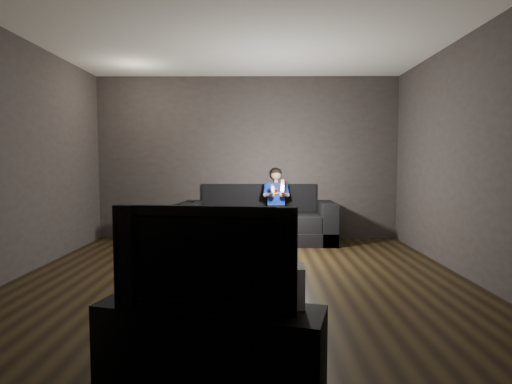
{
  "coord_description": "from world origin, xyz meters",
  "views": [
    {
      "loc": [
        0.2,
        -4.66,
        1.29
      ],
      "look_at": [
        0.15,
        1.55,
        0.85
      ],
      "focal_mm": 30.0,
      "sensor_mm": 36.0,
      "label": 1
    }
  ],
  "objects_px": {
    "media_console": "(209,345)",
    "child": "(276,197)",
    "coffee_table": "(249,234)",
    "sofa": "(259,223)"
  },
  "relations": [
    {
      "from": "child",
      "to": "coffee_table",
      "type": "height_order",
      "value": "child"
    },
    {
      "from": "media_console",
      "to": "child",
      "type": "bearing_deg",
      "value": 97.53
    },
    {
      "from": "media_console",
      "to": "coffee_table",
      "type": "bearing_deg",
      "value": 102.18
    },
    {
      "from": "sofa",
      "to": "media_console",
      "type": "xyz_separation_m",
      "value": [
        -0.29,
        -4.47,
        -0.07
      ]
    },
    {
      "from": "sofa",
      "to": "child",
      "type": "height_order",
      "value": "child"
    },
    {
      "from": "sofa",
      "to": "media_console",
      "type": "height_order",
      "value": "sofa"
    },
    {
      "from": "coffee_table",
      "to": "media_console",
      "type": "xyz_separation_m",
      "value": [
        -0.15,
        -3.34,
        -0.07
      ]
    },
    {
      "from": "child",
      "to": "coffee_table",
      "type": "bearing_deg",
      "value": -111.07
    },
    {
      "from": "child",
      "to": "media_console",
      "type": "bearing_deg",
      "value": -97.24
    },
    {
      "from": "child",
      "to": "media_console",
      "type": "xyz_separation_m",
      "value": [
        -0.56,
        -4.4,
        -0.49
      ]
    }
  ]
}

